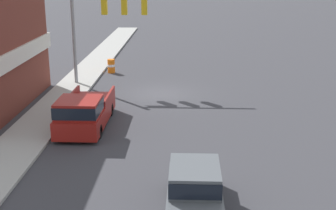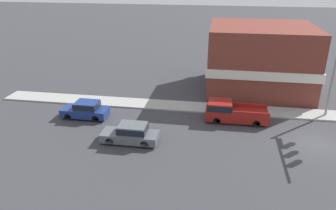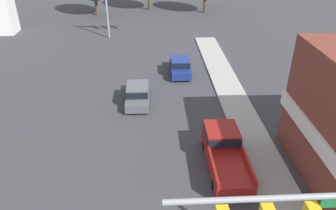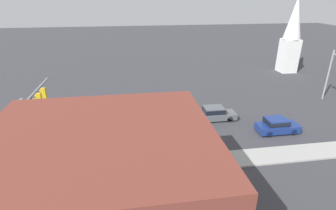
{
  "view_description": "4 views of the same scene",
  "coord_description": "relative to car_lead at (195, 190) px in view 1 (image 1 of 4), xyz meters",
  "views": [
    {
      "loc": [
        -1.73,
        28.18,
        7.86
      ],
      "look_at": [
        -1.04,
        11.39,
        2.73
      ],
      "focal_mm": 50.0,
      "sensor_mm": 36.0,
      "label": 1
    },
    {
      "loc": [
        -24.05,
        7.87,
        12.85
      ],
      "look_at": [
        -1.4,
        11.6,
        3.14
      ],
      "focal_mm": 35.0,
      "sensor_mm": 36.0,
      "label": 2
    },
    {
      "loc": [
        -0.83,
        -8.49,
        12.74
      ],
      "look_at": [
        0.17,
        10.59,
        1.85
      ],
      "focal_mm": 35.0,
      "sensor_mm": 36.0,
      "label": 3
    },
    {
      "loc": [
        23.46,
        5.21,
        13.06
      ],
      "look_at": [
        -1.02,
        9.0,
        2.58
      ],
      "focal_mm": 28.0,
      "sensor_mm": 36.0,
      "label": 4
    }
  ],
  "objects": [
    {
      "name": "construction_barrel",
      "position": [
        5.93,
        -20.11,
        -0.29
      ],
      "size": [
        0.55,
        0.55,
        1.02
      ],
      "color": "orange",
      "rests_on": "ground"
    },
    {
      "name": "car_lead",
      "position": [
        0.0,
        0.0,
        0.0
      ],
      "size": [
        1.77,
        4.48,
        1.56
      ],
      "color": "black",
      "rests_on": "ground"
    },
    {
      "name": "near_signal_assembly",
      "position": [
        5.53,
        -16.56,
        3.96
      ],
      "size": [
        6.46,
        0.49,
        6.55
      ],
      "color": "gray",
      "rests_on": "ground"
    },
    {
      "name": "sidewalk_curb",
      "position": [
        7.73,
        -14.45,
        -0.74
      ],
      "size": [
        2.4,
        60.0,
        0.14
      ],
      "color": "#9E9E99",
      "rests_on": "ground"
    },
    {
      "name": "ground_plane",
      "position": [
        2.03,
        -14.45,
        -0.81
      ],
      "size": [
        200.0,
        200.0,
        0.0
      ],
      "primitive_type": "plane",
      "color": "#38383D"
    },
    {
      "name": "pickup_truck_parked",
      "position": [
        5.29,
        -7.78,
        0.09
      ],
      "size": [
        2.07,
        5.49,
        1.81
      ],
      "color": "black",
      "rests_on": "ground"
    }
  ]
}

